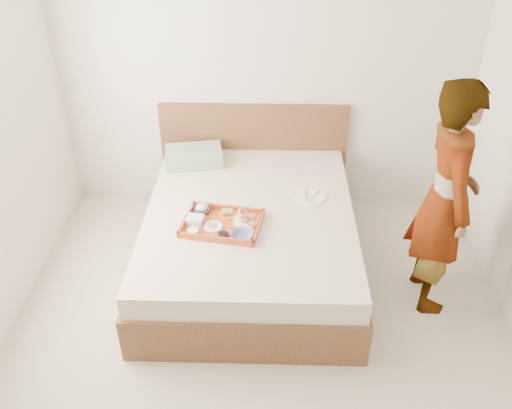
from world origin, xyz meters
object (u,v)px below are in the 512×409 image
object	(u,v)px
bed	(250,238)
dinner_plate	(310,197)
tray	(222,223)
person	(445,200)

from	to	relation	value
bed	dinner_plate	size ratio (longest dim) A/B	8.23
tray	person	bearing A→B (deg)	6.16
bed	tray	world-z (taller)	tray
person	bed	bearing A→B (deg)	76.38
bed	person	bearing A→B (deg)	-12.79
bed	dinner_plate	bearing A→B (deg)	21.74
bed	tray	xyz separation A→B (m)	(-0.19, -0.21, 0.29)
dinner_plate	person	distance (m)	1.03
bed	person	size ratio (longest dim) A/B	1.18
bed	person	xyz separation A→B (m)	(1.32, -0.30, 0.58)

